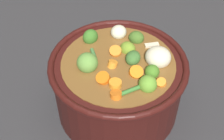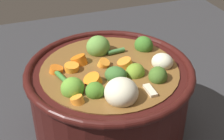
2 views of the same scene
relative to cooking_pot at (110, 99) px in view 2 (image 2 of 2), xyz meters
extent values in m
plane|color=#2D2D30|center=(0.00, 0.00, -0.07)|extent=(1.10, 1.10, 0.00)
cylinder|color=#38110F|center=(0.00, 0.00, -0.01)|extent=(0.27, 0.27, 0.13)
torus|color=#38110F|center=(0.00, 0.00, 0.06)|extent=(0.28, 0.28, 0.01)
cylinder|color=brown|center=(0.00, 0.00, 0.00)|extent=(0.23, 0.23, 0.13)
ellipsoid|color=#619B30|center=(-0.04, 0.07, 0.07)|extent=(0.04, 0.04, 0.03)
ellipsoid|color=#3B6A2D|center=(-0.03, 0.00, 0.07)|extent=(0.04, 0.05, 0.03)
ellipsoid|color=#60943E|center=(0.06, 0.00, 0.07)|extent=(0.05, 0.05, 0.04)
ellipsoid|color=#3A7225|center=(0.04, -0.08, 0.07)|extent=(0.05, 0.04, 0.03)
ellipsoid|color=#457A23|center=(-0.06, 0.04, 0.07)|extent=(0.03, 0.03, 0.03)
ellipsoid|color=olive|center=(-0.03, -0.03, 0.06)|extent=(0.04, 0.04, 0.03)
ellipsoid|color=#426824|center=(-0.05, -0.06, 0.07)|extent=(0.04, 0.04, 0.03)
cylinder|color=orange|center=(0.04, 0.04, 0.06)|extent=(0.04, 0.04, 0.03)
cylinder|color=orange|center=(0.01, 0.01, 0.06)|extent=(0.03, 0.03, 0.02)
cylinder|color=orange|center=(0.00, -0.03, 0.06)|extent=(0.03, 0.03, 0.02)
cylinder|color=orange|center=(0.02, 0.06, 0.06)|extent=(0.03, 0.03, 0.02)
cylinder|color=orange|center=(-0.07, 0.07, 0.06)|extent=(0.03, 0.03, 0.02)
cylinder|color=orange|center=(0.02, 0.08, 0.06)|extent=(0.02, 0.02, 0.02)
cylinder|color=orange|center=(-0.03, 0.04, 0.06)|extent=(0.03, 0.03, 0.02)
ellipsoid|color=beige|center=(-0.02, -0.09, 0.07)|extent=(0.05, 0.05, 0.03)
ellipsoid|color=beige|center=(-0.08, 0.01, 0.07)|extent=(0.07, 0.07, 0.04)
cylinder|color=#41783A|center=(0.05, -0.03, 0.07)|extent=(0.01, 0.03, 0.01)
cylinder|color=#38742E|center=(-0.01, 0.08, 0.07)|extent=(0.05, 0.02, 0.01)
cube|color=beige|center=(-0.08, -0.04, 0.06)|extent=(0.03, 0.01, 0.01)
camera|label=1|loc=(0.10, 0.43, 0.49)|focal=49.91mm
camera|label=2|loc=(-0.42, 0.15, 0.35)|focal=52.03mm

